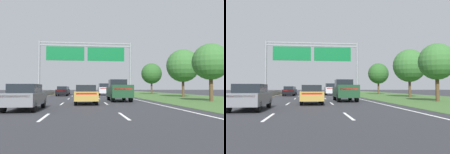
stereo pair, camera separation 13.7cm
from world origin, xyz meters
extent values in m
plane|color=#2B2B30|center=(0.00, 35.00, 0.00)|extent=(220.00, 220.00, 0.00)
cube|color=white|center=(-1.85, 10.50, 0.00)|extent=(0.14, 3.00, 0.01)
cube|color=white|center=(-1.85, 19.50, 0.00)|extent=(0.14, 3.00, 0.01)
cube|color=white|center=(-1.85, 28.50, 0.00)|extent=(0.14, 3.00, 0.01)
cube|color=white|center=(-1.85, 37.50, 0.00)|extent=(0.14, 3.00, 0.01)
cube|color=white|center=(-1.85, 46.50, 0.00)|extent=(0.14, 3.00, 0.01)
cube|color=white|center=(-1.85, 55.50, 0.00)|extent=(0.14, 3.00, 0.01)
cube|color=white|center=(-1.85, 64.50, 0.00)|extent=(0.14, 3.00, 0.01)
cube|color=white|center=(-1.85, 73.50, 0.00)|extent=(0.14, 3.00, 0.01)
cube|color=white|center=(-1.85, 82.50, 0.00)|extent=(0.14, 3.00, 0.01)
cube|color=white|center=(1.85, 10.50, 0.00)|extent=(0.14, 3.00, 0.01)
cube|color=white|center=(1.85, 19.50, 0.00)|extent=(0.14, 3.00, 0.01)
cube|color=white|center=(1.85, 28.50, 0.00)|extent=(0.14, 3.00, 0.01)
cube|color=white|center=(1.85, 37.50, 0.00)|extent=(0.14, 3.00, 0.01)
cube|color=white|center=(1.85, 46.50, 0.00)|extent=(0.14, 3.00, 0.01)
cube|color=white|center=(1.85, 55.50, 0.00)|extent=(0.14, 3.00, 0.01)
cube|color=white|center=(1.85, 64.50, 0.00)|extent=(0.14, 3.00, 0.01)
cube|color=white|center=(1.85, 73.50, 0.00)|extent=(0.14, 3.00, 0.01)
cube|color=white|center=(1.85, 82.50, 0.00)|extent=(0.14, 3.00, 0.01)
cube|color=white|center=(5.90, 35.00, 0.00)|extent=(0.16, 106.00, 0.01)
cube|color=gold|center=(-5.90, 35.00, 0.00)|extent=(0.16, 106.00, 0.01)
cube|color=#3D602D|center=(13.95, 35.00, 0.01)|extent=(14.00, 110.00, 0.02)
cube|color=gray|center=(-6.60, 35.00, 0.28)|extent=(0.60, 110.00, 0.55)
cube|color=gray|center=(-6.60, 35.00, 0.70)|extent=(0.25, 110.00, 0.30)
cylinder|color=gray|center=(-7.05, 37.23, 4.41)|extent=(0.36, 0.36, 8.82)
cylinder|color=gray|center=(7.65, 37.23, 4.41)|extent=(0.36, 0.36, 8.82)
cube|color=gray|center=(0.30, 37.23, 8.59)|extent=(14.70, 0.24, 0.20)
cube|color=gray|center=(0.30, 37.23, 8.14)|extent=(14.70, 0.24, 0.20)
cube|color=#0C602D|center=(-2.95, 37.05, 6.80)|extent=(6.00, 0.12, 2.24)
cube|color=#0C602D|center=(3.55, 37.05, 6.80)|extent=(6.00, 0.12, 2.24)
cube|color=#193D23|center=(3.49, 22.91, 0.92)|extent=(2.01, 5.41, 1.00)
cube|color=black|center=(3.49, 23.76, 1.81)|extent=(1.73, 1.90, 0.78)
cube|color=#B21414|center=(3.50, 20.25, 1.22)|extent=(1.68, 0.08, 0.12)
cube|color=#193D23|center=(3.50, 21.18, 1.52)|extent=(2.01, 1.95, 0.20)
cylinder|color=black|center=(2.64, 24.74, 0.42)|extent=(0.30, 0.84, 0.84)
cylinder|color=black|center=(4.34, 24.75, 0.42)|extent=(0.30, 0.84, 0.84)
cylinder|color=black|center=(2.65, 21.07, 0.42)|extent=(0.30, 0.84, 0.84)
cylinder|color=black|center=(4.35, 21.08, 0.42)|extent=(0.30, 0.84, 0.84)
cube|color=#B2B5BA|center=(3.57, 41.97, 0.91)|extent=(1.91, 4.70, 1.05)
cube|color=black|center=(3.57, 41.82, 1.77)|extent=(1.64, 3.00, 0.68)
cube|color=#B21414|center=(3.57, 39.66, 1.22)|extent=(1.60, 0.08, 0.12)
cylinder|color=black|center=(2.76, 43.57, 0.38)|extent=(0.26, 0.76, 0.76)
cylinder|color=black|center=(4.40, 43.57, 0.38)|extent=(0.26, 0.76, 0.76)
cylinder|color=black|center=(2.75, 40.37, 0.38)|extent=(0.26, 0.76, 0.76)
cylinder|color=black|center=(4.39, 40.37, 0.38)|extent=(0.26, 0.76, 0.76)
cube|color=slate|center=(-3.57, 14.21, 0.69)|extent=(1.86, 4.42, 0.72)
cube|color=black|center=(-3.57, 14.16, 1.31)|extent=(1.58, 2.31, 0.52)
cube|color=#B21414|center=(-3.58, 12.05, 0.91)|extent=(1.53, 0.09, 0.12)
cylinder|color=black|center=(-4.35, 15.71, 0.33)|extent=(0.23, 0.66, 0.66)
cylinder|color=black|center=(-2.75, 15.70, 0.33)|extent=(0.23, 0.66, 0.66)
cylinder|color=black|center=(-4.38, 12.72, 0.33)|extent=(0.23, 0.66, 0.66)
cylinder|color=black|center=(-2.78, 12.70, 0.33)|extent=(0.23, 0.66, 0.66)
cube|color=black|center=(-3.50, 38.84, 0.69)|extent=(1.85, 4.41, 0.72)
cube|color=black|center=(-3.50, 38.79, 1.31)|extent=(1.58, 2.31, 0.52)
cube|color=#B21414|center=(-3.52, 36.68, 0.91)|extent=(1.53, 0.09, 0.12)
cylinder|color=black|center=(-4.29, 40.34, 0.33)|extent=(0.22, 0.66, 0.66)
cylinder|color=black|center=(-2.69, 40.33, 0.33)|extent=(0.22, 0.66, 0.66)
cylinder|color=black|center=(-4.31, 37.35, 0.33)|extent=(0.22, 0.66, 0.66)
cylinder|color=black|center=(-2.71, 37.34, 0.33)|extent=(0.22, 0.66, 0.66)
cube|color=#A38438|center=(0.11, 18.99, 0.69)|extent=(1.91, 4.44, 0.72)
cube|color=black|center=(0.11, 18.94, 1.31)|extent=(1.61, 2.33, 0.52)
cube|color=#B21414|center=(0.15, 16.83, 0.91)|extent=(1.53, 0.11, 0.12)
cylinder|color=black|center=(-0.72, 20.47, 0.33)|extent=(0.23, 0.66, 0.66)
cylinder|color=black|center=(0.88, 20.51, 0.33)|extent=(0.23, 0.66, 0.66)
cylinder|color=black|center=(-0.66, 17.48, 0.33)|extent=(0.23, 0.66, 0.66)
cylinder|color=black|center=(0.94, 17.51, 0.33)|extent=(0.23, 0.66, 0.66)
cube|color=#161E47|center=(-3.84, 48.31, 0.69)|extent=(1.86, 4.42, 0.72)
cube|color=black|center=(-3.84, 48.26, 1.31)|extent=(1.59, 2.31, 0.52)
cube|color=#B21414|center=(-3.86, 46.15, 0.91)|extent=(1.53, 0.09, 0.12)
cylinder|color=black|center=(-4.63, 49.81, 0.33)|extent=(0.23, 0.66, 0.66)
cylinder|color=black|center=(-3.03, 49.80, 0.33)|extent=(0.23, 0.66, 0.66)
cylinder|color=black|center=(-4.66, 46.82, 0.33)|extent=(0.23, 0.66, 0.66)
cylinder|color=black|center=(-3.06, 46.81, 0.33)|extent=(0.23, 0.66, 0.66)
cylinder|color=#4C3823|center=(12.35, 20.96, 1.24)|extent=(0.36, 0.36, 2.49)
sphere|color=#33662D|center=(12.35, 20.96, 3.92)|extent=(3.59, 3.59, 3.59)
cylinder|color=#4C3823|center=(14.29, 31.81, 1.33)|extent=(0.36, 0.36, 2.66)
sphere|color=#33662D|center=(14.29, 31.81, 4.56)|extent=(4.75, 4.75, 4.75)
cylinder|color=#4C3823|center=(14.07, 46.82, 1.31)|extent=(0.36, 0.36, 2.61)
sphere|color=#285623|center=(14.07, 46.82, 4.32)|extent=(4.28, 4.28, 4.28)
camera|label=1|loc=(-0.07, -0.55, 1.35)|focal=37.46mm
camera|label=2|loc=(0.07, -0.57, 1.35)|focal=37.46mm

